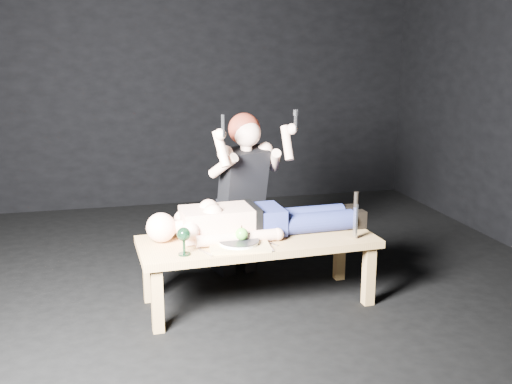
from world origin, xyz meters
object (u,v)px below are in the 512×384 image
goblet (184,241)px  carving_knife (356,215)px  kneeling_woman (239,193)px  lying_man (260,216)px  table (258,271)px  serving_tray (239,245)px

goblet → carving_knife: bearing=2.5°
kneeling_woman → carving_knife: 0.92m
lying_man → goblet: (-0.54, -0.30, -0.04)m
goblet → carving_knife: (1.12, 0.05, 0.07)m
lying_man → table: bearing=-113.5°
kneeling_woman → goblet: (-0.50, -0.73, -0.09)m
table → lying_man: (0.04, 0.10, 0.35)m
lying_man → goblet: bearing=-153.7°
table → kneeling_woman: bearing=88.5°
lying_man → carving_knife: carving_knife is taller
carving_knife → lying_man: bearing=153.6°
kneeling_woman → serving_tray: 0.70m
carving_knife → goblet: bearing=179.8°
table → serving_tray: size_ratio=4.17×
serving_tray → carving_knife: bearing=-1.0°
lying_man → goblet: 0.62m
goblet → kneeling_woman: bearing=55.8°
kneeling_woman → serving_tray: size_ratio=3.40×
kneeling_woman → table: bearing=-103.2°
serving_tray → goblet: size_ratio=2.15×
lying_man → carving_knife: (0.58, -0.25, 0.03)m
table → lying_man: bearing=66.5°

